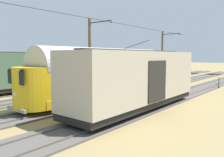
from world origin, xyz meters
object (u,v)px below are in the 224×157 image
at_px(catenary_pole_mid_near, 90,55).
at_px(boxcar_adjacent, 137,78).
at_px(catenary_pole_foreground, 163,55).
at_px(switch_stand, 219,82).
at_px(vintage_streetcar, 109,72).

bearing_deg(catenary_pole_mid_near, boxcar_adjacent, 159.24).
distance_m(catenary_pole_foreground, switch_stand, 9.24).
bearing_deg(vintage_streetcar, catenary_pole_mid_near, -7.04).
distance_m(catenary_pole_mid_near, switch_stand, 14.90).
distance_m(catenary_pole_foreground, catenary_pole_mid_near, 14.70).
xyz_separation_m(boxcar_adjacent, catenary_pole_foreground, (6.88, -17.30, 1.53)).
height_order(boxcar_adjacent, switch_stand, boxcar_adjacent).
bearing_deg(vintage_streetcar, switch_stand, -115.22).
xyz_separation_m(vintage_streetcar, catenary_pole_foreground, (2.52, -15.01, 1.43)).
distance_m(vintage_streetcar, catenary_pole_mid_near, 2.91).
relative_size(vintage_streetcar, switch_stand, 13.84).
distance_m(boxcar_adjacent, catenary_pole_foreground, 18.68).
height_order(catenary_pole_foreground, switch_stand, catenary_pole_foreground).
distance_m(boxcar_adjacent, catenary_pole_mid_near, 7.51).
xyz_separation_m(vintage_streetcar, catenary_pole_mid_near, (2.52, -0.31, 1.43)).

